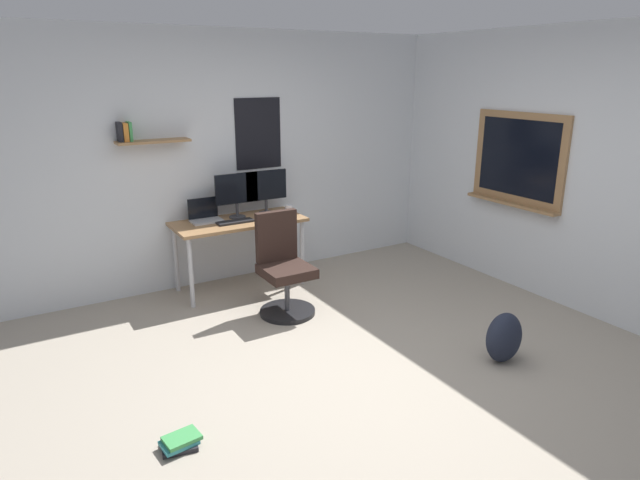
{
  "coord_description": "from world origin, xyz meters",
  "views": [
    {
      "loc": [
        -2.15,
        -2.98,
        2.19
      ],
      "look_at": [
        0.06,
        0.72,
        0.85
      ],
      "focal_mm": 30.74,
      "sensor_mm": 36.0,
      "label": 1
    }
  ],
  "objects_px": {
    "laptop": "(205,216)",
    "monitor_primary": "(237,192)",
    "computer_mouse": "(261,217)",
    "coffee_mug": "(289,209)",
    "backpack": "(504,337)",
    "book_stack_on_floor": "(180,442)",
    "desk": "(239,228)",
    "monitor_secondary": "(266,189)",
    "office_chair": "(283,271)",
    "keyboard": "(235,222)"
  },
  "relations": [
    {
      "from": "laptop",
      "to": "monitor_primary",
      "type": "height_order",
      "value": "monitor_primary"
    },
    {
      "from": "computer_mouse",
      "to": "monitor_primary",
      "type": "bearing_deg",
      "value": 136.51
    },
    {
      "from": "coffee_mug",
      "to": "backpack",
      "type": "xyz_separation_m",
      "value": [
        0.59,
        -2.46,
        -0.57
      ]
    },
    {
      "from": "coffee_mug",
      "to": "book_stack_on_floor",
      "type": "xyz_separation_m",
      "value": [
        -1.9,
        -2.19,
        -0.74
      ]
    },
    {
      "from": "desk",
      "to": "monitor_secondary",
      "type": "xyz_separation_m",
      "value": [
        0.37,
        0.1,
        0.35
      ]
    },
    {
      "from": "backpack",
      "to": "book_stack_on_floor",
      "type": "xyz_separation_m",
      "value": [
        -2.49,
        0.27,
        -0.16
      ]
    },
    {
      "from": "monitor_primary",
      "to": "office_chair",
      "type": "bearing_deg",
      "value": -85.16
    },
    {
      "from": "keyboard",
      "to": "book_stack_on_floor",
      "type": "xyz_separation_m",
      "value": [
        -1.27,
        -2.14,
        -0.7
      ]
    },
    {
      "from": "monitor_secondary",
      "to": "book_stack_on_floor",
      "type": "xyz_separation_m",
      "value": [
        -1.7,
        -2.32,
        -0.96
      ]
    },
    {
      "from": "desk",
      "to": "monitor_secondary",
      "type": "height_order",
      "value": "monitor_secondary"
    },
    {
      "from": "desk",
      "to": "keyboard",
      "type": "distance_m",
      "value": 0.13
    },
    {
      "from": "keyboard",
      "to": "computer_mouse",
      "type": "height_order",
      "value": "computer_mouse"
    },
    {
      "from": "desk",
      "to": "office_chair",
      "type": "xyz_separation_m",
      "value": [
        0.11,
        -0.78,
        -0.24
      ]
    },
    {
      "from": "book_stack_on_floor",
      "to": "monitor_secondary",
      "type": "bearing_deg",
      "value": 53.65
    },
    {
      "from": "monitor_primary",
      "to": "computer_mouse",
      "type": "xyz_separation_m",
      "value": [
        0.18,
        -0.17,
        -0.25
      ]
    },
    {
      "from": "monitor_primary",
      "to": "backpack",
      "type": "bearing_deg",
      "value": -66.59
    },
    {
      "from": "monitor_primary",
      "to": "coffee_mug",
      "type": "relative_size",
      "value": 5.04
    },
    {
      "from": "office_chair",
      "to": "monitor_primary",
      "type": "distance_m",
      "value": 1.06
    },
    {
      "from": "desk",
      "to": "keyboard",
      "type": "xyz_separation_m",
      "value": [
        -0.07,
        -0.07,
        0.09
      ]
    },
    {
      "from": "office_chair",
      "to": "coffee_mug",
      "type": "height_order",
      "value": "office_chair"
    },
    {
      "from": "laptop",
      "to": "monitor_primary",
      "type": "bearing_deg",
      "value": -8.27
    },
    {
      "from": "monitor_secondary",
      "to": "keyboard",
      "type": "xyz_separation_m",
      "value": [
        -0.43,
        -0.17,
        -0.26
      ]
    },
    {
      "from": "laptop",
      "to": "book_stack_on_floor",
      "type": "relative_size",
      "value": 1.24
    },
    {
      "from": "office_chair",
      "to": "coffee_mug",
      "type": "distance_m",
      "value": 0.95
    },
    {
      "from": "office_chair",
      "to": "computer_mouse",
      "type": "relative_size",
      "value": 9.13
    },
    {
      "from": "monitor_primary",
      "to": "book_stack_on_floor",
      "type": "xyz_separation_m",
      "value": [
        -1.37,
        -2.32,
        -0.96
      ]
    },
    {
      "from": "office_chair",
      "to": "keyboard",
      "type": "relative_size",
      "value": 2.57
    },
    {
      "from": "monitor_primary",
      "to": "monitor_secondary",
      "type": "xyz_separation_m",
      "value": [
        0.33,
        0.0,
        0.0
      ]
    },
    {
      "from": "computer_mouse",
      "to": "coffee_mug",
      "type": "bearing_deg",
      "value": 8.13
    },
    {
      "from": "desk",
      "to": "monitor_primary",
      "type": "height_order",
      "value": "monitor_primary"
    },
    {
      "from": "laptop",
      "to": "desk",
      "type": "bearing_deg",
      "value": -25.82
    },
    {
      "from": "coffee_mug",
      "to": "book_stack_on_floor",
      "type": "height_order",
      "value": "coffee_mug"
    },
    {
      "from": "desk",
      "to": "monitor_secondary",
      "type": "bearing_deg",
      "value": 14.77
    },
    {
      "from": "computer_mouse",
      "to": "coffee_mug",
      "type": "relative_size",
      "value": 1.13
    },
    {
      "from": "computer_mouse",
      "to": "backpack",
      "type": "distance_m",
      "value": 2.65
    },
    {
      "from": "computer_mouse",
      "to": "book_stack_on_floor",
      "type": "relative_size",
      "value": 0.42
    },
    {
      "from": "laptop",
      "to": "monitor_secondary",
      "type": "bearing_deg",
      "value": -4.16
    },
    {
      "from": "backpack",
      "to": "computer_mouse",
      "type": "bearing_deg",
      "value": 111.25
    },
    {
      "from": "backpack",
      "to": "book_stack_on_floor",
      "type": "bearing_deg",
      "value": 173.84
    },
    {
      "from": "desk",
      "to": "office_chair",
      "type": "relative_size",
      "value": 1.4
    },
    {
      "from": "office_chair",
      "to": "monitor_primary",
      "type": "xyz_separation_m",
      "value": [
        -0.07,
        0.87,
        0.59
      ]
    },
    {
      "from": "office_chair",
      "to": "book_stack_on_floor",
      "type": "height_order",
      "value": "office_chair"
    },
    {
      "from": "computer_mouse",
      "to": "backpack",
      "type": "height_order",
      "value": "computer_mouse"
    },
    {
      "from": "monitor_primary",
      "to": "coffee_mug",
      "type": "distance_m",
      "value": 0.59
    },
    {
      "from": "laptop",
      "to": "coffee_mug",
      "type": "distance_m",
      "value": 0.88
    },
    {
      "from": "office_chair",
      "to": "book_stack_on_floor",
      "type": "relative_size",
      "value": 3.81
    },
    {
      "from": "monitor_primary",
      "to": "desk",
      "type": "bearing_deg",
      "value": -109.02
    },
    {
      "from": "laptop",
      "to": "coffee_mug",
      "type": "bearing_deg",
      "value": -11.11
    },
    {
      "from": "computer_mouse",
      "to": "laptop",
      "type": "bearing_deg",
      "value": 156.82
    },
    {
      "from": "desk",
      "to": "backpack",
      "type": "relative_size",
      "value": 3.27
    }
  ]
}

